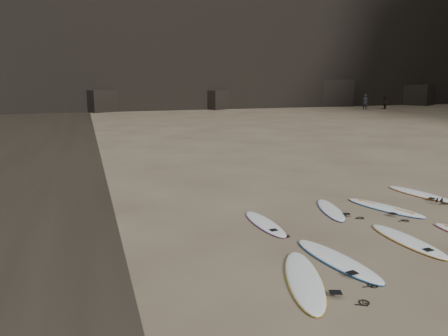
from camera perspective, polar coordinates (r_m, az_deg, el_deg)
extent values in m
plane|color=#897559|center=(11.89, 24.31, -8.84)|extent=(240.00, 240.00, 0.00)
cube|color=black|center=(55.49, -1.35, 8.93)|extent=(4.23, 4.46, 2.33)
cube|color=black|center=(63.29, 13.52, 9.55)|extent=(5.95, 5.19, 3.59)
cube|color=black|center=(69.38, 23.71, 8.76)|extent=(5.31, 5.56, 2.88)
cube|color=black|center=(53.24, -16.12, 8.44)|extent=(4.49, 4.76, 2.49)
ellipsoid|color=white|center=(9.07, 10.43, -14.08)|extent=(1.54, 2.83, 0.10)
ellipsoid|color=white|center=(10.10, 14.57, -11.50)|extent=(1.06, 2.74, 0.10)
ellipsoid|color=white|center=(11.77, 22.88, -8.70)|extent=(0.70, 2.54, 0.09)
ellipsoid|color=white|center=(12.12, 5.36, -7.21)|extent=(0.64, 2.32, 0.08)
ellipsoid|color=white|center=(13.67, 13.75, -5.29)|extent=(1.11, 2.31, 0.08)
ellipsoid|color=white|center=(14.35, 20.28, -4.85)|extent=(1.50, 2.64, 0.09)
ellipsoid|color=white|center=(16.46, 24.22, -3.08)|extent=(1.14, 2.60, 0.09)
imported|color=black|center=(56.61, 17.94, 8.22)|extent=(0.80, 0.83, 1.92)
imported|color=black|center=(58.54, 20.20, 8.12)|extent=(0.93, 1.05, 1.81)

